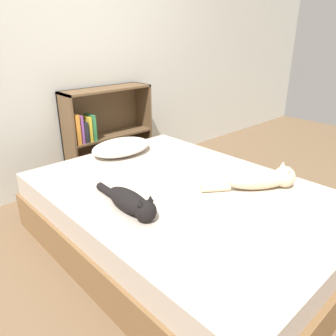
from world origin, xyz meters
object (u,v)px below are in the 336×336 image
at_px(cat_light, 263,179).
at_px(cat_dark, 131,202).
at_px(pillow, 121,147).
at_px(bookshelf, 104,133).
at_px(bed, 183,218).

xyz_separation_m(cat_light, cat_dark, (-0.81, 0.34, -0.01)).
bearing_deg(pillow, bookshelf, 73.47).
relative_size(cat_dark, bookshelf, 0.62).
xyz_separation_m(cat_light, bookshelf, (-0.14, 1.68, -0.03)).
bearing_deg(pillow, bed, -96.23).
bearing_deg(cat_light, bed, 172.66).
xyz_separation_m(pillow, cat_light, (0.30, -1.17, 0.01)).
distance_m(cat_light, cat_dark, 0.88).
bearing_deg(bookshelf, bed, -100.26).
bearing_deg(bookshelf, cat_light, -85.09).
bearing_deg(cat_light, cat_dark, -168.96).
height_order(cat_dark, bookshelf, bookshelf).
bearing_deg(cat_light, pillow, 138.32).
relative_size(bed, cat_dark, 3.67).
height_order(cat_light, bookshelf, bookshelf).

